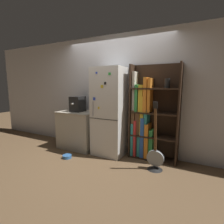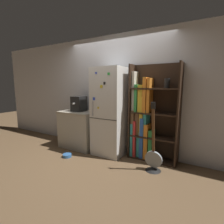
% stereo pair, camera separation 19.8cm
% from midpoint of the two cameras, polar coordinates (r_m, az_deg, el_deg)
% --- Properties ---
extents(ground_plane, '(16.00, 16.00, 0.00)m').
position_cam_midpoint_polar(ground_plane, '(3.88, -0.29, -13.99)').
color(ground_plane, brown).
extents(wall_back, '(8.00, 0.05, 2.60)m').
position_cam_midpoint_polar(wall_back, '(4.00, 3.22, 5.87)').
color(wall_back, silver).
rests_on(wall_back, ground_plane).
extents(refrigerator, '(0.66, 0.62, 1.87)m').
position_cam_midpoint_polar(refrigerator, '(3.75, 0.89, 0.06)').
color(refrigerator, white).
rests_on(refrigerator, ground_plane).
extents(bookshelf, '(0.96, 0.33, 1.91)m').
position_cam_midpoint_polar(bookshelf, '(3.61, 13.11, -2.21)').
color(bookshelf, black).
rests_on(bookshelf, ground_plane).
extents(kitchen_counter, '(0.91, 0.64, 0.88)m').
position_cam_midpoint_polar(kitchen_counter, '(4.32, -9.15, -5.53)').
color(kitchen_counter, '#BCB7A8').
rests_on(kitchen_counter, ground_plane).
extents(espresso_machine, '(0.28, 0.36, 0.36)m').
position_cam_midpoint_polar(espresso_machine, '(4.23, -9.44, 2.67)').
color(espresso_machine, black).
rests_on(espresso_machine, kitchen_counter).
extents(guitar, '(0.31, 0.29, 1.23)m').
position_cam_midpoint_polar(guitar, '(3.29, 15.07, -15.27)').
color(guitar, black).
rests_on(guitar, ground_plane).
extents(pet_bowl, '(0.19, 0.19, 0.07)m').
position_cam_midpoint_polar(pet_bowl, '(3.88, -13.01, -13.65)').
color(pet_bowl, '#3366A5').
rests_on(pet_bowl, ground_plane).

